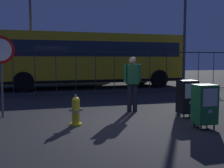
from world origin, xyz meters
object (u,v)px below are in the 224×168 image
Objects in this scene: bus_near at (91,57)px; street_light_near_right at (185,19)px; newspaper_box_primary at (205,104)px; street_light_far_left at (30,7)px; newspaper_box_secondary at (187,97)px; fire_hydrant at (76,111)px; bus_far at (37,58)px; pedestrian at (132,81)px; stop_sign at (1,59)px.

street_light_near_right reaches higher than bus_near.
newspaper_box_primary is 0.14× the size of street_light_far_left.
newspaper_box_secondary is 0.16× the size of street_light_near_right.
fire_hydrant is 13.88m from bus_far.
street_light_far_left reaches higher than bus_far.
newspaper_box_secondary is (3.10, 0.15, 0.22)m from fire_hydrant.
fire_hydrant is at bearing -80.46° from bus_far.
bus_far is at bearing 119.29° from bus_near.
stop_sign is at bearing 177.76° from pedestrian.
fire_hydrant is 2.38m from pedestrian.
bus_far is at bearing 93.36° from fire_hydrant.
stop_sign is (-1.81, 1.45, 1.25)m from fire_hydrant.
bus_near is at bearing 93.87° from newspaper_box_primary.
street_light_near_right is at bearing 45.06° from fire_hydrant.
pedestrian is (-1.19, 1.15, 0.38)m from newspaper_box_secondary.
stop_sign reaches higher than pedestrian.
stop_sign is 0.21× the size of bus_near.
stop_sign is 0.21× the size of bus_far.
bus_near is 0.99× the size of bus_far.
street_light_far_left is at bearing -87.05° from bus_far.
fire_hydrant is at bearing -105.43° from bus_near.
bus_near is at bearing 76.67° from fire_hydrant.
newspaper_box_secondary is at bearing -119.09° from street_light_near_right.
newspaper_box_secondary is 0.10× the size of bus_far.
bus_far reaches higher than fire_hydrant.
bus_near reaches higher than newspaper_box_secondary.
newspaper_box_primary is 0.10× the size of bus_far.
fire_hydrant is 2.63m from stop_sign.
bus_far is 1.67× the size of street_light_near_right.
bus_far is (-0.81, 13.79, 1.36)m from fire_hydrant.
pedestrian is at bearing -93.76° from bus_near.
street_light_far_left reaches higher than newspaper_box_primary.
pedestrian is at bearing -67.42° from street_light_far_left.
stop_sign reaches higher than newspaper_box_primary.
stop_sign is 10.38m from street_light_near_right.
newspaper_box_secondary is at bearing -14.79° from stop_sign.
bus_near is 5.54m from street_light_near_right.
street_light_near_right is (7.62, -6.97, 2.05)m from bus_far.
bus_far is 1.44× the size of street_light_far_left.
bus_near reaches higher than pedestrian.
bus_far is at bearing 105.98° from newspaper_box_secondary.
street_light_far_left is at bearing 84.30° from stop_sign.
newspaper_box_primary is at bearing -69.33° from pedestrian.
bus_near is (3.94, 7.53, 0.11)m from stop_sign.
street_light_far_left is at bearing 167.77° from street_light_near_right.
street_light_near_right is (4.90, 5.52, 2.81)m from pedestrian.
fire_hydrant is 0.07× the size of bus_near.
street_light_far_left is (-7.91, 1.71, 0.54)m from street_light_near_right.
stop_sign is 0.30× the size of street_light_far_left.
street_light_far_left reaches higher than stop_sign.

